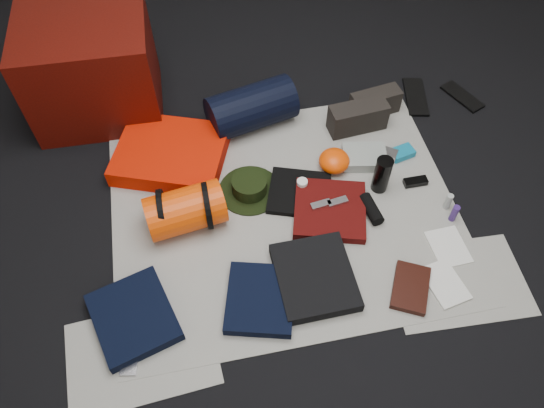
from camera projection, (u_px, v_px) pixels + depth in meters
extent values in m
cube|color=black|center=(285.00, 214.00, 2.50)|extent=(4.50, 4.50, 0.02)
cube|color=beige|center=(285.00, 213.00, 2.49)|extent=(1.60, 1.30, 0.01)
cube|color=beige|center=(142.00, 353.00, 2.09)|extent=(0.61, 0.44, 0.00)
cube|color=beige|center=(457.00, 282.00, 2.28)|extent=(0.60, 0.43, 0.00)
cube|color=#4C0B05|center=(92.00, 69.00, 2.69)|extent=(0.64, 0.54, 0.52)
cube|color=red|center=(171.00, 154.00, 2.63)|extent=(0.64, 0.58, 0.09)
cylinder|color=#F94404|center=(185.00, 210.00, 2.37)|extent=(0.37, 0.25, 0.20)
cylinder|color=black|center=(163.00, 213.00, 2.35)|extent=(0.02, 0.22, 0.22)
cylinder|color=black|center=(207.00, 206.00, 2.37)|extent=(0.03, 0.22, 0.22)
cylinder|color=black|center=(251.00, 108.00, 2.73)|extent=(0.49, 0.33, 0.23)
cylinder|color=black|center=(250.00, 190.00, 2.55)|extent=(0.35, 0.35, 0.01)
cylinder|color=black|center=(249.00, 185.00, 2.52)|extent=(0.17, 0.17, 0.08)
cube|color=black|center=(358.00, 117.00, 2.74)|extent=(0.31, 0.14, 0.15)
cube|color=black|center=(375.00, 103.00, 2.82)|extent=(0.28, 0.14, 0.13)
cube|color=black|center=(416.00, 97.00, 2.94)|extent=(0.17, 0.31, 0.02)
cube|color=black|center=(462.00, 97.00, 2.94)|extent=(0.19, 0.27, 0.01)
cube|color=black|center=(134.00, 317.00, 2.15)|extent=(0.39, 0.42, 0.05)
cube|color=black|center=(260.00, 299.00, 2.20)|extent=(0.35, 0.37, 0.05)
cube|color=black|center=(315.00, 277.00, 2.25)|extent=(0.33, 0.37, 0.06)
cube|color=black|center=(299.00, 193.00, 2.53)|extent=(0.36, 0.35, 0.03)
cube|color=#480907|center=(330.00, 210.00, 2.46)|extent=(0.41, 0.41, 0.04)
ellipsoid|color=#F94404|center=(334.00, 161.00, 2.60)|extent=(0.18, 0.18, 0.10)
cube|color=gray|center=(364.00, 157.00, 2.65)|extent=(0.24, 0.20, 0.05)
cylinder|color=black|center=(382.00, 175.00, 2.49)|extent=(0.10, 0.10, 0.20)
cylinder|color=black|center=(371.00, 209.00, 2.46)|extent=(0.08, 0.16, 0.06)
cube|color=#BABABF|center=(387.00, 154.00, 2.67)|extent=(0.12, 0.11, 0.04)
cube|color=#10759B|center=(402.00, 153.00, 2.67)|extent=(0.13, 0.10, 0.04)
cylinder|color=#3C216C|center=(454.00, 213.00, 2.42)|extent=(0.04, 0.04, 0.09)
cylinder|color=#A5AAA5|center=(448.00, 201.00, 2.47)|extent=(0.03, 0.03, 0.09)
cube|color=black|center=(410.00, 288.00, 2.24)|extent=(0.23, 0.26, 0.03)
cube|color=white|center=(445.00, 283.00, 2.26)|extent=(0.18, 0.23, 0.01)
cube|color=white|center=(448.00, 247.00, 2.37)|extent=(0.16, 0.20, 0.01)
cube|color=black|center=(415.00, 182.00, 2.57)|extent=(0.11, 0.05, 0.03)
cube|color=#BABABF|center=(129.00, 367.00, 2.05)|extent=(0.08, 0.08, 0.01)
cylinder|color=white|center=(302.00, 183.00, 2.53)|extent=(0.05, 0.05, 0.03)
cube|color=#BABABF|center=(321.00, 204.00, 2.45)|extent=(0.10, 0.05, 0.01)
cube|color=#BABABF|center=(338.00, 202.00, 2.46)|extent=(0.10, 0.05, 0.01)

